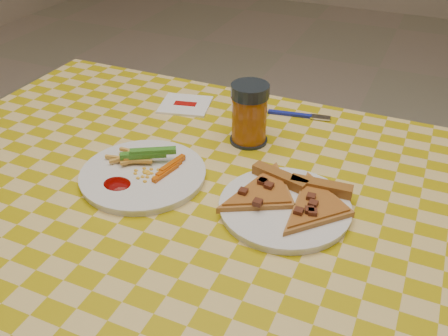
{
  "coord_description": "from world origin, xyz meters",
  "views": [
    {
      "loc": [
        0.32,
        -0.66,
        1.3
      ],
      "look_at": [
        0.01,
        0.06,
        0.78
      ],
      "focal_mm": 40.0,
      "sensor_mm": 36.0,
      "label": 1
    }
  ],
  "objects": [
    {
      "name": "pizza_slices",
      "position": [
        0.15,
        0.02,
        0.78
      ],
      "size": [
        0.26,
        0.24,
        0.02
      ],
      "color": "#B17636",
      "rests_on": "plate_right"
    },
    {
      "name": "plate_left",
      "position": [
        -0.13,
        -0.01,
        0.76
      ],
      "size": [
        0.28,
        0.28,
        0.01
      ],
      "primitive_type": "cylinder",
      "rotation": [
        0.0,
        0.0,
        0.22
      ],
      "color": "white",
      "rests_on": "table"
    },
    {
      "name": "napkin",
      "position": [
        -0.2,
        0.3,
        0.76
      ],
      "size": [
        0.14,
        0.13,
        0.01
      ],
      "rotation": [
        0.0,
        0.0,
        0.23
      ],
      "color": "white",
      "rests_on": "table"
    },
    {
      "name": "fork",
      "position": [
        0.07,
        0.36,
        0.76
      ],
      "size": [
        0.15,
        0.04,
        0.01
      ],
      "rotation": [
        0.0,
        0.0,
        0.16
      ],
      "color": "#162099",
      "rests_on": "table"
    },
    {
      "name": "plate_right",
      "position": [
        0.14,
        0.01,
        0.76
      ],
      "size": [
        0.26,
        0.26,
        0.01
      ],
      "primitive_type": "cylinder",
      "rotation": [
        0.0,
        0.0,
        -0.17
      ],
      "color": "white",
      "rests_on": "table"
    },
    {
      "name": "drink_glass",
      "position": [
        -0.0,
        0.2,
        0.82
      ],
      "size": [
        0.08,
        0.08,
        0.13
      ],
      "color": "black",
      "rests_on": "table"
    },
    {
      "name": "table",
      "position": [
        0.0,
        0.0,
        0.68
      ],
      "size": [
        1.28,
        0.88,
        0.76
      ],
      "color": "silver",
      "rests_on": "ground"
    },
    {
      "name": "fries_veggies",
      "position": [
        -0.14,
        0.01,
        0.78
      ],
      "size": [
        0.16,
        0.15,
        0.04
      ],
      "color": "#F5B74E",
      "rests_on": "plate_left"
    }
  ]
}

